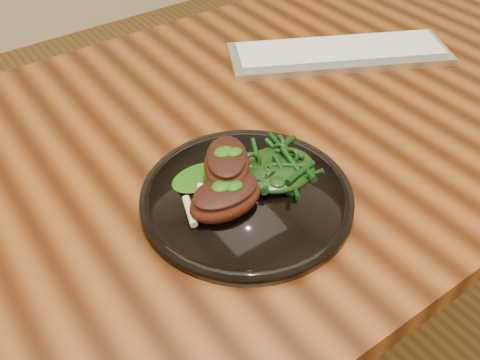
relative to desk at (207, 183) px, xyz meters
The scene contains 7 objects.
desk is the anchor object (origin of this frame).
plate 0.17m from the desk, 99.71° to the right, with size 0.29×0.29×0.02m.
lamb_chop_front 0.21m from the desk, 113.40° to the right, with size 0.11×0.07×0.05m.
lamb_chop_back 0.18m from the desk, 108.04° to the right, with size 0.11×0.11×0.04m.
herb_smear 0.14m from the desk, 126.64° to the right, with size 0.08×0.05×0.01m, color #0F3F06.
greens_heap 0.18m from the desk, 76.90° to the right, with size 0.11×0.10×0.04m.
keyboard 0.38m from the desk, 12.32° to the left, with size 0.43×0.31×0.02m.
Camera 1 is at (-0.34, -0.57, 1.26)m, focal length 40.00 mm.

